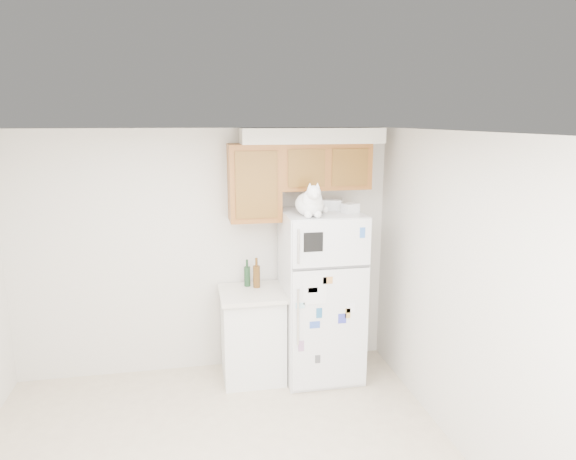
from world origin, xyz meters
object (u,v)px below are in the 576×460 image
object	(u,v)px
bottle_green	(247,273)
base_counter	(253,334)
refrigerator	(321,295)
bottle_amber	(257,273)
storage_box_back	(333,205)
storage_box_front	(350,208)
cat	(311,203)

from	to	relation	value
bottle_green	base_counter	bearing A→B (deg)	-80.29
refrigerator	bottle_amber	size ratio (longest dim) A/B	5.54
storage_box_back	base_counter	bearing A→B (deg)	-154.59
refrigerator	bottle_green	bearing A→B (deg)	162.19
storage_box_back	storage_box_front	size ratio (longest dim) A/B	1.20
refrigerator	storage_box_front	bearing A→B (deg)	-15.85
cat	bottle_amber	world-z (taller)	cat
cat	storage_box_front	world-z (taller)	cat
refrigerator	base_counter	world-z (taller)	refrigerator
base_counter	bottle_amber	size ratio (longest dim) A/B	3.00
storage_box_front	bottle_amber	bearing A→B (deg)	142.01
base_counter	bottle_green	bearing A→B (deg)	99.71
refrigerator	bottle_amber	distance (m)	0.69
base_counter	storage_box_front	bearing A→B (deg)	-8.81
cat	storage_box_front	bearing A→B (deg)	13.39
bottle_green	bottle_amber	size ratio (longest dim) A/B	0.91
storage_box_back	bottle_green	world-z (taller)	storage_box_back
cat	storage_box_back	size ratio (longest dim) A/B	2.63
storage_box_front	base_counter	bearing A→B (deg)	148.74
storage_box_front	bottle_green	bearing A→B (deg)	140.26
bottle_green	bottle_amber	xyz separation A→B (m)	(0.09, -0.06, 0.01)
cat	storage_box_back	distance (m)	0.43
base_counter	storage_box_front	distance (m)	1.60
refrigerator	bottle_amber	world-z (taller)	refrigerator
storage_box_back	bottle_amber	bearing A→B (deg)	-161.73
refrigerator	storage_box_front	xyz separation A→B (m)	(0.26, -0.07, 0.89)
storage_box_front	bottle_green	xyz separation A→B (m)	(-0.98, 0.30, -0.69)
cat	storage_box_front	size ratio (longest dim) A/B	3.15
storage_box_back	bottle_amber	size ratio (longest dim) A/B	0.59
refrigerator	cat	bearing A→B (deg)	-132.64
cat	storage_box_front	xyz separation A→B (m)	(0.42, 0.10, -0.08)
base_counter	storage_box_front	world-z (taller)	storage_box_front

